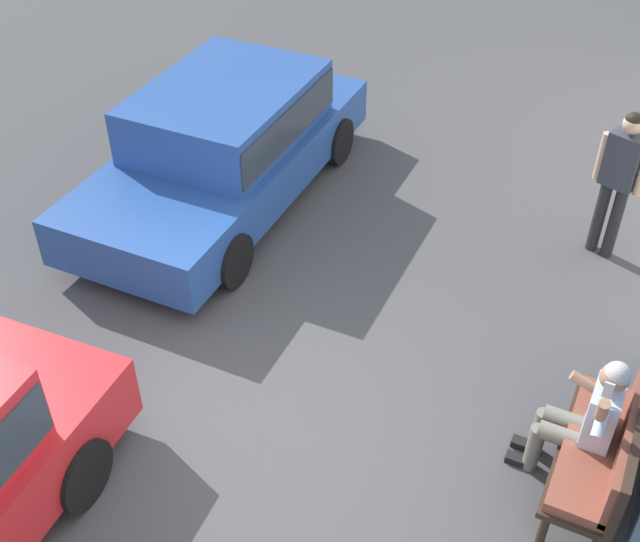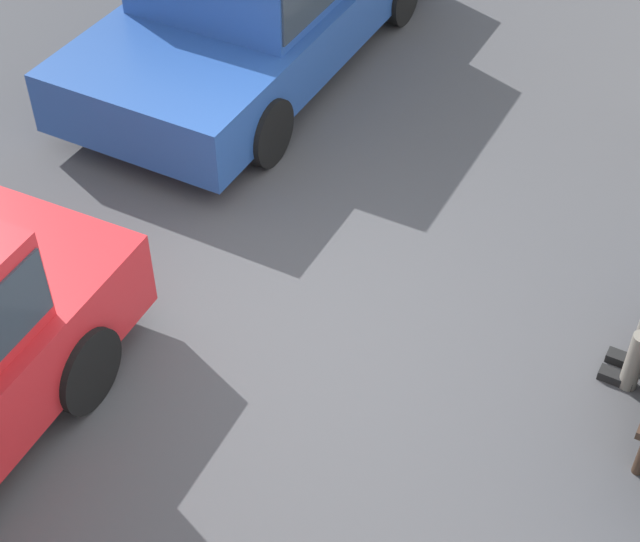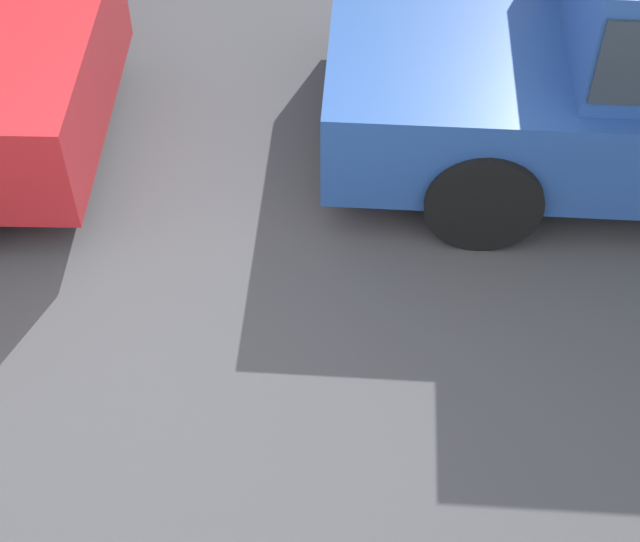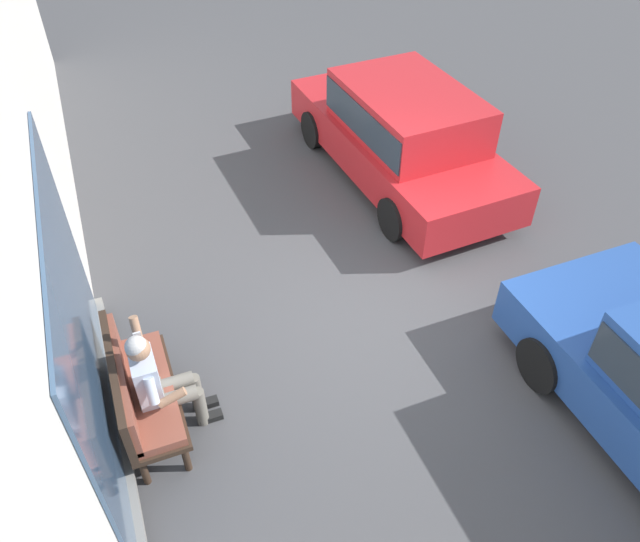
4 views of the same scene
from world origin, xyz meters
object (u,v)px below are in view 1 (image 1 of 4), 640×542
(bench, at_px, (610,447))
(person_on_phone, at_px, (587,417))
(pedestrian_standing, at_px, (619,174))
(parked_car_near, at_px, (225,140))

(bench, relative_size, person_on_phone, 1.11)
(bench, xyz_separation_m, pedestrian_standing, (-3.26, -0.59, 0.46))
(bench, height_order, pedestrian_standing, pedestrian_standing)
(bench, bearing_deg, pedestrian_standing, -169.66)
(bench, distance_m, parked_car_near, 5.47)
(bench, relative_size, pedestrian_standing, 0.85)
(parked_car_near, bearing_deg, person_on_phone, 63.60)
(pedestrian_standing, bearing_deg, bench, 10.34)
(person_on_phone, distance_m, pedestrian_standing, 3.20)
(bench, bearing_deg, parked_car_near, -116.27)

